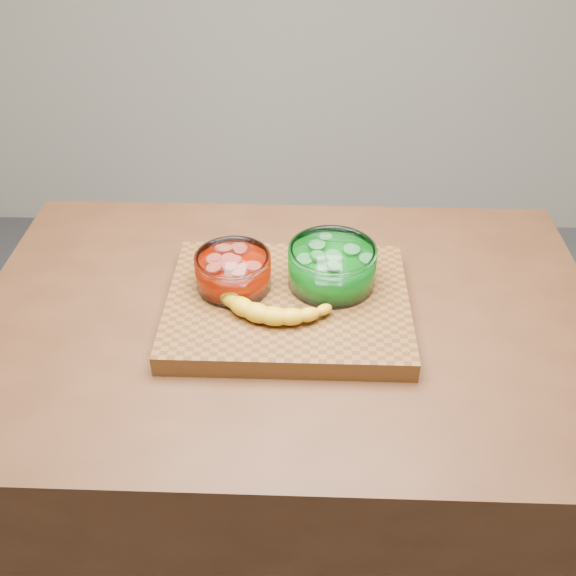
{
  "coord_description": "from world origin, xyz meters",
  "views": [
    {
      "loc": [
        0.03,
        -0.93,
        1.69
      ],
      "look_at": [
        0.0,
        0.0,
        0.96
      ],
      "focal_mm": 40.0,
      "sensor_mm": 36.0,
      "label": 1
    }
  ],
  "objects": [
    {
      "name": "counter",
      "position": [
        0.0,
        0.0,
        0.45
      ],
      "size": [
        1.2,
        0.8,
        0.9
      ],
      "primitive_type": "cube",
      "color": "#502C18",
      "rests_on": "ground"
    },
    {
      "name": "banana",
      "position": [
        -0.03,
        -0.03,
        0.96
      ],
      "size": [
        0.25,
        0.16,
        0.04
      ],
      "primitive_type": null,
      "color": "gold",
      "rests_on": "cutting_board"
    },
    {
      "name": "ground",
      "position": [
        0.0,
        0.0,
        0.0
      ],
      "size": [
        3.5,
        3.5,
        0.0
      ],
      "primitive_type": "plane",
      "color": "#535358",
      "rests_on": "ground"
    },
    {
      "name": "bowl_green",
      "position": [
        0.08,
        0.05,
        0.98
      ],
      "size": [
        0.17,
        0.17,
        0.08
      ],
      "color": "white",
      "rests_on": "cutting_board"
    },
    {
      "name": "cutting_board",
      "position": [
        0.0,
        0.0,
        0.92
      ],
      "size": [
        0.45,
        0.35,
        0.04
      ],
      "primitive_type": "cube",
      "color": "brown",
      "rests_on": "counter"
    },
    {
      "name": "bowl_red",
      "position": [
        -0.1,
        0.03,
        0.97
      ],
      "size": [
        0.14,
        0.14,
        0.07
      ],
      "color": "white",
      "rests_on": "cutting_board"
    }
  ]
}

